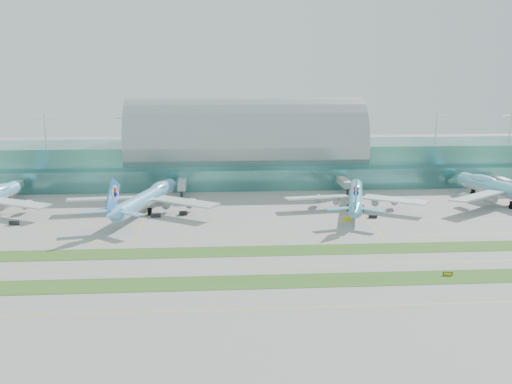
{
  "coord_description": "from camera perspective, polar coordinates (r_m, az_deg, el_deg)",
  "views": [
    {
      "loc": [
        -18.94,
        -196.61,
        58.71
      ],
      "look_at": [
        0.0,
        55.0,
        9.0
      ],
      "focal_mm": 45.0,
      "sensor_mm": 36.0,
      "label": 1
    }
  ],
  "objects": [
    {
      "name": "taxiline_c",
      "position": [
        223.3,
        0.71,
        -4.1
      ],
      "size": [
        420.0,
        0.35,
        0.01
      ],
      "primitive_type": "cube",
      "color": "yellow",
      "rests_on": "ground"
    },
    {
      "name": "gse_b",
      "position": [
        257.81,
        -20.71,
        -2.56
      ],
      "size": [
        3.78,
        2.49,
        1.67
      ],
      "primitive_type": "cube",
      "rotation": [
        0.0,
        0.0,
        -0.27
      ],
      "color": "black",
      "rests_on": "ground"
    },
    {
      "name": "gse_c",
      "position": [
        256.14,
        -8.9,
        -2.06
      ],
      "size": [
        3.8,
        1.79,
        1.57
      ],
      "primitive_type": "cube",
      "rotation": [
        0.0,
        0.0,
        -0.01
      ],
      "color": "black",
      "rests_on": "ground"
    },
    {
      "name": "airliner_c",
      "position": [
        269.16,
        8.86,
        -0.35
      ],
      "size": [
        57.33,
        66.1,
        18.39
      ],
      "rotation": [
        0.0,
        0.0,
        -0.23
      ],
      "color": "#5FBBD2",
      "rests_on": "ground"
    },
    {
      "name": "grass_strip_far",
      "position": [
        207.96,
        1.1,
        -5.24
      ],
      "size": [
        420.0,
        12.0,
        0.08
      ],
      "primitive_type": "cube",
      "color": "#2D591E",
      "rests_on": "ground"
    },
    {
      "name": "taxiline_a",
      "position": [
        160.9,
        2.8,
        -10.27
      ],
      "size": [
        420.0,
        0.35,
        0.01
      ],
      "primitive_type": "cube",
      "color": "yellow",
      "rests_on": "ground"
    },
    {
      "name": "terminal",
      "position": [
        328.98,
        -0.96,
        3.37
      ],
      "size": [
        340.0,
        69.1,
        36.0
      ],
      "color": "#3D7A75",
      "rests_on": "ground"
    },
    {
      "name": "taxiway_sign_east",
      "position": [
        191.94,
        16.68,
        -6.98
      ],
      "size": [
        2.66,
        0.81,
        1.13
      ],
      "rotation": [
        0.0,
        0.0,
        -0.2
      ],
      "color": "black",
      "rests_on": "ground"
    },
    {
      "name": "ground",
      "position": [
        206.06,
        1.15,
        -5.41
      ],
      "size": [
        700.0,
        700.0,
        0.0
      ],
      "primitive_type": "plane",
      "color": "gray",
      "rests_on": "ground"
    },
    {
      "name": "taxiline_d",
      "position": [
        244.52,
        0.26,
        -2.75
      ],
      "size": [
        420.0,
        0.35,
        0.01
      ],
      "primitive_type": "cube",
      "color": "yellow",
      "rests_on": "ground"
    },
    {
      "name": "gse_d",
      "position": [
        258.5,
        -6.49,
        -1.89
      ],
      "size": [
        3.16,
        1.88,
        1.49
      ],
      "primitive_type": "cube",
      "rotation": [
        0.0,
        0.0,
        0.02
      ],
      "color": "black",
      "rests_on": "ground"
    },
    {
      "name": "airliner_b",
      "position": [
        264.01,
        -9.74,
        -0.48
      ],
      "size": [
        62.43,
        72.2,
        20.22
      ],
      "rotation": [
        0.0,
        0.0,
        -0.27
      ],
      "color": "#64AFDC",
      "rests_on": "ground"
    },
    {
      "name": "gse_e",
      "position": [
        250.32,
        8.1,
        -2.39
      ],
      "size": [
        3.32,
        2.34,
        1.25
      ],
      "primitive_type": "cube",
      "rotation": [
        0.0,
        0.0,
        -0.21
      ],
      "color": "#D3CA0C",
      "rests_on": "ground"
    },
    {
      "name": "taxiline_b",
      "position": [
        192.75,
        1.55,
        -6.59
      ],
      "size": [
        420.0,
        0.35,
        0.01
      ],
      "primitive_type": "cube",
      "color": "yellow",
      "rests_on": "ground"
    },
    {
      "name": "grass_strip_near",
      "position": [
        179.53,
        2.01,
        -7.94
      ],
      "size": [
        420.0,
        12.0,
        0.08
      ],
      "primitive_type": "cube",
      "color": "#2D591E",
      "rests_on": "ground"
    },
    {
      "name": "gse_f",
      "position": [
        256.24,
        10.35,
        -2.14
      ],
      "size": [
        3.54,
        2.16,
        1.3
      ],
      "primitive_type": "cube",
      "rotation": [
        0.0,
        0.0,
        -0.18
      ],
      "color": "black",
      "rests_on": "ground"
    },
    {
      "name": "airliner_d",
      "position": [
        292.92,
        21.73,
        0.13
      ],
      "size": [
        67.85,
        78.41,
        21.93
      ],
      "rotation": [
        0.0,
        0.0,
        0.26
      ],
      "color": "#60BDD4",
      "rests_on": "ground"
    }
  ]
}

